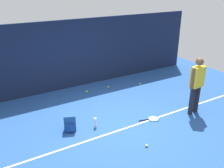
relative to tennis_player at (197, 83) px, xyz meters
name	(u,v)px	position (x,y,z in m)	size (l,w,h in m)	color
ground_plane	(119,122)	(-2.16, 0.66, -0.97)	(12.00, 12.00, 0.00)	#234C93
back_fence	(75,54)	(-2.16, 3.66, 0.26)	(10.00, 0.10, 2.44)	#141E38
court_line	(126,128)	(-2.16, 0.30, -0.96)	(9.00, 0.05, 0.00)	white
tennis_player	(197,83)	(0.00, 0.00, 0.00)	(0.53, 0.26, 1.70)	black
tennis_racket	(153,119)	(-1.27, 0.30, -0.95)	(0.64, 0.39, 0.03)	black
backpack	(70,123)	(-3.49, 0.96, -0.76)	(0.35, 0.36, 0.44)	#1E478C
tennis_ball_near_player	(147,146)	(-2.20, -0.62, -0.93)	(0.07, 0.07, 0.07)	#CCE033
tennis_ball_by_fence	(140,84)	(-0.07, 2.53, -0.93)	(0.07, 0.07, 0.07)	#CCE033
tennis_ball_mid_court	(87,92)	(-2.12, 2.90, -0.93)	(0.07, 0.07, 0.07)	#CCE033
tennis_ball_far_left	(108,87)	(-1.26, 2.88, -0.93)	(0.07, 0.07, 0.07)	#CCE033
water_bottle	(95,123)	(-2.86, 0.76, -0.83)	(0.07, 0.07, 0.27)	white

